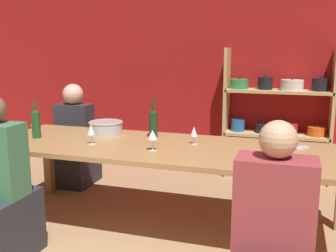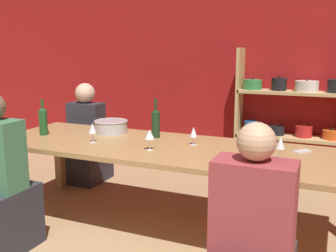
{
  "view_description": "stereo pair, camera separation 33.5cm",
  "coord_description": "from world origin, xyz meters",
  "px_view_note": "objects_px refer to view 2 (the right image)",
  "views": [
    {
      "loc": [
        0.82,
        -1.09,
        1.53
      ],
      "look_at": [
        -0.18,
        2.04,
        0.89
      ],
      "focal_mm": 42.0,
      "sensor_mm": 36.0,
      "label": 1
    },
    {
      "loc": [
        1.13,
        -0.97,
        1.53
      ],
      "look_at": [
        -0.18,
        2.04,
        0.89
      ],
      "focal_mm": 42.0,
      "sensor_mm": 36.0,
      "label": 2
    }
  ],
  "objects_px": {
    "wine_glass_red_a": "(194,133)",
    "shelf_unit": "(290,129)",
    "person_near_b": "(0,195)",
    "wine_glass_white_d": "(43,119)",
    "wine_glass_white_a": "(93,129)",
    "wine_bottle_green": "(156,122)",
    "cell_phone": "(302,151)",
    "wine_glass_white_c": "(280,144)",
    "wine_bottle_dark": "(43,120)",
    "wine_glass_empty_a": "(150,135)",
    "dining_table": "(163,153)",
    "person_far_a": "(87,145)",
    "mixing_bowl": "(111,126)"
  },
  "relations": [
    {
      "from": "wine_glass_red_a",
      "to": "shelf_unit",
      "type": "bearing_deg",
      "value": 68.42
    },
    {
      "from": "person_near_b",
      "to": "wine_glass_white_d",
      "type": "bearing_deg",
      "value": 109.06
    },
    {
      "from": "wine_glass_white_a",
      "to": "wine_glass_white_d",
      "type": "relative_size",
      "value": 0.94
    },
    {
      "from": "wine_bottle_green",
      "to": "cell_phone",
      "type": "xyz_separation_m",
      "value": [
        1.28,
        -0.0,
        -0.14
      ]
    },
    {
      "from": "wine_glass_white_c",
      "to": "person_near_b",
      "type": "bearing_deg",
      "value": -157.67
    },
    {
      "from": "wine_glass_red_a",
      "to": "wine_glass_white_a",
      "type": "bearing_deg",
      "value": -162.5
    },
    {
      "from": "person_near_b",
      "to": "wine_bottle_dark",
      "type": "bearing_deg",
      "value": 106.04
    },
    {
      "from": "wine_glass_red_a",
      "to": "wine_glass_empty_a",
      "type": "xyz_separation_m",
      "value": [
        -0.26,
        -0.3,
        0.02
      ]
    },
    {
      "from": "shelf_unit",
      "to": "wine_glass_empty_a",
      "type": "height_order",
      "value": "shelf_unit"
    },
    {
      "from": "shelf_unit",
      "to": "dining_table",
      "type": "distance_m",
      "value": 1.88
    },
    {
      "from": "dining_table",
      "to": "wine_glass_red_a",
      "type": "bearing_deg",
      "value": 30.44
    },
    {
      "from": "dining_table",
      "to": "person_far_a",
      "type": "distance_m",
      "value": 1.57
    },
    {
      "from": "cell_phone",
      "to": "person_near_b",
      "type": "xyz_separation_m",
      "value": [
        -2.07,
        -1.09,
        -0.3
      ]
    },
    {
      "from": "wine_glass_white_c",
      "to": "wine_glass_white_d",
      "type": "bearing_deg",
      "value": 178.32
    },
    {
      "from": "person_far_a",
      "to": "wine_glass_empty_a",
      "type": "bearing_deg",
      "value": 143.12
    },
    {
      "from": "dining_table",
      "to": "mixing_bowl",
      "type": "distance_m",
      "value": 0.74
    },
    {
      "from": "shelf_unit",
      "to": "wine_glass_white_d",
      "type": "bearing_deg",
      "value": -141.79
    },
    {
      "from": "wine_glass_white_a",
      "to": "shelf_unit",
      "type": "bearing_deg",
      "value": 51.51
    },
    {
      "from": "wine_bottle_dark",
      "to": "wine_glass_white_a",
      "type": "distance_m",
      "value": 0.6
    },
    {
      "from": "wine_glass_red_a",
      "to": "wine_glass_white_c",
      "type": "distance_m",
      "value": 0.75
    },
    {
      "from": "wine_glass_red_a",
      "to": "mixing_bowl",
      "type": "bearing_deg",
      "value": 171.06
    },
    {
      "from": "wine_glass_white_d",
      "to": "wine_bottle_green",
      "type": "bearing_deg",
      "value": 12.35
    },
    {
      "from": "wine_glass_white_c",
      "to": "wine_bottle_green",
      "type": "bearing_deg",
      "value": 165.15
    },
    {
      "from": "wine_glass_white_a",
      "to": "wine_glass_white_c",
      "type": "height_order",
      "value": "wine_glass_white_c"
    },
    {
      "from": "shelf_unit",
      "to": "person_near_b",
      "type": "distance_m",
      "value": 3.12
    },
    {
      "from": "shelf_unit",
      "to": "wine_glass_red_a",
      "type": "relative_size",
      "value": 10.01
    },
    {
      "from": "wine_glass_empty_a",
      "to": "person_far_a",
      "type": "height_order",
      "value": "person_far_a"
    },
    {
      "from": "shelf_unit",
      "to": "wine_glass_white_c",
      "type": "xyz_separation_m",
      "value": [
        0.12,
        -1.73,
        0.22
      ]
    },
    {
      "from": "cell_phone",
      "to": "person_far_a",
      "type": "distance_m",
      "value": 2.5
    },
    {
      "from": "wine_glass_white_a",
      "to": "wine_glass_empty_a",
      "type": "height_order",
      "value": "wine_glass_white_a"
    },
    {
      "from": "wine_bottle_green",
      "to": "wine_glass_white_d",
      "type": "xyz_separation_m",
      "value": [
        -1.09,
        -0.24,
        -0.01
      ]
    },
    {
      "from": "cell_phone",
      "to": "person_near_b",
      "type": "relative_size",
      "value": 0.13
    },
    {
      "from": "wine_glass_red_a",
      "to": "person_near_b",
      "type": "xyz_separation_m",
      "value": [
        -1.2,
        -0.97,
        -0.39
      ]
    },
    {
      "from": "shelf_unit",
      "to": "wine_glass_white_d",
      "type": "height_order",
      "value": "shelf_unit"
    },
    {
      "from": "wine_glass_white_a",
      "to": "person_near_b",
      "type": "height_order",
      "value": "person_near_b"
    },
    {
      "from": "person_near_b",
      "to": "dining_table",
      "type": "bearing_deg",
      "value": 40.53
    },
    {
      "from": "wine_glass_white_d",
      "to": "person_near_b",
      "type": "xyz_separation_m",
      "value": [
        0.3,
        -0.86,
        -0.42
      ]
    },
    {
      "from": "person_near_b",
      "to": "person_far_a",
      "type": "bearing_deg",
      "value": 102.13
    },
    {
      "from": "mixing_bowl",
      "to": "person_far_a",
      "type": "xyz_separation_m",
      "value": [
        -0.66,
        0.53,
        -0.38
      ]
    },
    {
      "from": "dining_table",
      "to": "wine_glass_empty_a",
      "type": "xyz_separation_m",
      "value": [
        -0.04,
        -0.17,
        0.19
      ]
    },
    {
      "from": "mixing_bowl",
      "to": "person_far_a",
      "type": "bearing_deg",
      "value": 141.45
    },
    {
      "from": "wine_bottle_dark",
      "to": "wine_glass_white_c",
      "type": "xyz_separation_m",
      "value": [
        2.16,
        0.02,
        -0.02
      ]
    },
    {
      "from": "wine_glass_red_a",
      "to": "person_far_a",
      "type": "xyz_separation_m",
      "value": [
        -1.56,
        0.67,
        -0.41
      ]
    },
    {
      "from": "mixing_bowl",
      "to": "wine_glass_white_d",
      "type": "relative_size",
      "value": 1.81
    },
    {
      "from": "wine_glass_white_c",
      "to": "person_near_b",
      "type": "relative_size",
      "value": 0.14
    },
    {
      "from": "wine_bottle_green",
      "to": "shelf_unit",
      "type": "bearing_deg",
      "value": 54.24
    },
    {
      "from": "mixing_bowl",
      "to": "cell_phone",
      "type": "xyz_separation_m",
      "value": [
        1.76,
        -0.02,
        -0.06
      ]
    },
    {
      "from": "wine_glass_white_c",
      "to": "person_far_a",
      "type": "xyz_separation_m",
      "value": [
        -2.29,
        0.84,
        -0.43
      ]
    },
    {
      "from": "wine_glass_empty_a",
      "to": "cell_phone",
      "type": "bearing_deg",
      "value": 20.73
    },
    {
      "from": "shelf_unit",
      "to": "wine_glass_white_c",
      "type": "relative_size",
      "value": 8.91
    }
  ]
}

